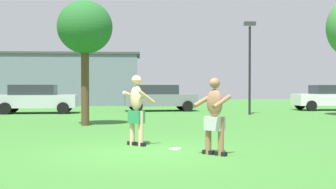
{
  "coord_description": "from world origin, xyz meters",
  "views": [
    {
      "loc": [
        -0.16,
        -9.79,
        1.47
      ],
      "look_at": [
        0.63,
        1.81,
        1.26
      ],
      "focal_mm": 46.58,
      "sensor_mm": 36.0,
      "label": 1
    }
  ],
  "objects_px": {
    "player_with_cap": "(137,106)",
    "car_silver_mid_lot": "(36,98)",
    "frisbee": "(175,149)",
    "car_gray_near_post": "(159,97)",
    "tree_behind_players": "(85,29)",
    "player_in_gray": "(214,114)",
    "car_white_far_end": "(330,97)",
    "lamp_post": "(250,56)"
  },
  "relations": [
    {
      "from": "player_with_cap",
      "to": "car_white_far_end",
      "type": "xyz_separation_m",
      "value": [
        12.02,
        15.65,
        -0.15
      ]
    },
    {
      "from": "player_with_cap",
      "to": "lamp_post",
      "type": "relative_size",
      "value": 0.36
    },
    {
      "from": "car_silver_mid_lot",
      "to": "tree_behind_players",
      "type": "distance_m",
      "value": 9.17
    },
    {
      "from": "frisbee",
      "to": "car_white_far_end",
      "type": "relative_size",
      "value": 0.07
    },
    {
      "from": "car_silver_mid_lot",
      "to": "car_gray_near_post",
      "type": "bearing_deg",
      "value": 14.6
    },
    {
      "from": "car_silver_mid_lot",
      "to": "frisbee",
      "type": "bearing_deg",
      "value": -65.7
    },
    {
      "from": "player_with_cap",
      "to": "frisbee",
      "type": "relative_size",
      "value": 6.11
    },
    {
      "from": "player_in_gray",
      "to": "car_gray_near_post",
      "type": "height_order",
      "value": "player_in_gray"
    },
    {
      "from": "car_silver_mid_lot",
      "to": "car_white_far_end",
      "type": "height_order",
      "value": "same"
    },
    {
      "from": "car_white_far_end",
      "to": "car_gray_near_post",
      "type": "bearing_deg",
      "value": -179.11
    },
    {
      "from": "car_silver_mid_lot",
      "to": "tree_behind_players",
      "type": "bearing_deg",
      "value": -65.31
    },
    {
      "from": "player_with_cap",
      "to": "car_silver_mid_lot",
      "type": "height_order",
      "value": "player_with_cap"
    },
    {
      "from": "car_gray_near_post",
      "to": "car_silver_mid_lot",
      "type": "bearing_deg",
      "value": -165.4
    },
    {
      "from": "frisbee",
      "to": "tree_behind_players",
      "type": "xyz_separation_m",
      "value": [
        -2.86,
        6.49,
        3.64
      ]
    },
    {
      "from": "player_with_cap",
      "to": "car_white_far_end",
      "type": "distance_m",
      "value": 19.74
    },
    {
      "from": "frisbee",
      "to": "car_gray_near_post",
      "type": "height_order",
      "value": "car_gray_near_post"
    },
    {
      "from": "frisbee",
      "to": "car_white_far_end",
      "type": "height_order",
      "value": "car_white_far_end"
    },
    {
      "from": "car_gray_near_post",
      "to": "tree_behind_players",
      "type": "xyz_separation_m",
      "value": [
        -3.28,
        -9.72,
        2.83
      ]
    },
    {
      "from": "car_silver_mid_lot",
      "to": "lamp_post",
      "type": "xyz_separation_m",
      "value": [
        11.49,
        -2.04,
        2.23
      ]
    },
    {
      "from": "car_gray_near_post",
      "to": "car_silver_mid_lot",
      "type": "xyz_separation_m",
      "value": [
        -6.92,
        -1.8,
        0.0
      ]
    },
    {
      "from": "player_in_gray",
      "to": "car_silver_mid_lot",
      "type": "xyz_separation_m",
      "value": [
        -7.28,
        15.31,
        -0.05
      ]
    },
    {
      "from": "frisbee",
      "to": "tree_behind_players",
      "type": "relative_size",
      "value": 0.06
    },
    {
      "from": "player_with_cap",
      "to": "tree_behind_players",
      "type": "bearing_deg",
      "value": 108.8
    },
    {
      "from": "car_white_far_end",
      "to": "lamp_post",
      "type": "distance_m",
      "value": 7.67
    },
    {
      "from": "frisbee",
      "to": "car_white_far_end",
      "type": "distance_m",
      "value": 19.81
    },
    {
      "from": "car_white_far_end",
      "to": "tree_behind_players",
      "type": "bearing_deg",
      "value": -144.73
    },
    {
      "from": "car_white_far_end",
      "to": "lamp_post",
      "type": "relative_size",
      "value": 0.89
    },
    {
      "from": "car_gray_near_post",
      "to": "car_white_far_end",
      "type": "height_order",
      "value": "same"
    },
    {
      "from": "player_in_gray",
      "to": "lamp_post",
      "type": "xyz_separation_m",
      "value": [
        4.21,
        13.27,
        2.18
      ]
    },
    {
      "from": "tree_behind_players",
      "to": "car_white_far_end",
      "type": "bearing_deg",
      "value": 35.27
    },
    {
      "from": "player_in_gray",
      "to": "tree_behind_players",
      "type": "height_order",
      "value": "tree_behind_players"
    },
    {
      "from": "frisbee",
      "to": "player_in_gray",
      "type": "bearing_deg",
      "value": -49.59
    },
    {
      "from": "car_gray_near_post",
      "to": "player_with_cap",
      "type": "bearing_deg",
      "value": -94.87
    },
    {
      "from": "player_in_gray",
      "to": "car_white_far_end",
      "type": "bearing_deg",
      "value": 59.09
    },
    {
      "from": "player_in_gray",
      "to": "tree_behind_players",
      "type": "distance_m",
      "value": 8.69
    },
    {
      "from": "player_with_cap",
      "to": "lamp_post",
      "type": "distance_m",
      "value": 13.21
    },
    {
      "from": "tree_behind_players",
      "to": "car_silver_mid_lot",
      "type": "bearing_deg",
      "value": 114.69
    },
    {
      "from": "player_with_cap",
      "to": "car_white_far_end",
      "type": "bearing_deg",
      "value": 52.47
    },
    {
      "from": "player_in_gray",
      "to": "tree_behind_players",
      "type": "bearing_deg",
      "value": 116.18
    },
    {
      "from": "lamp_post",
      "to": "tree_behind_players",
      "type": "bearing_deg",
      "value": -143.15
    },
    {
      "from": "player_with_cap",
      "to": "lamp_post",
      "type": "bearing_deg",
      "value": 63.19
    },
    {
      "from": "player_with_cap",
      "to": "frisbee",
      "type": "height_order",
      "value": "player_with_cap"
    }
  ]
}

